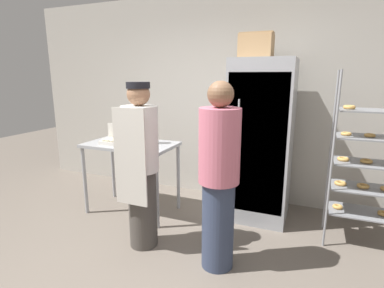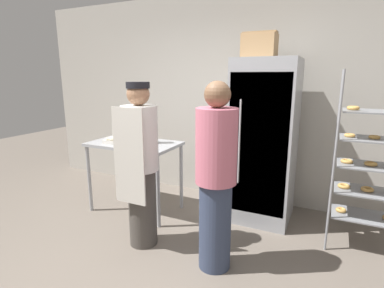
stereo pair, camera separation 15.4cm
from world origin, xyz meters
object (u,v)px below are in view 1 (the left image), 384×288
Objects in this scene: person_baker at (141,165)px; person_customer at (219,177)px; blender_pitcher at (149,132)px; cardboard_storage_box at (256,46)px; refrigerator at (261,141)px; baking_rack at (366,163)px; donut_box at (112,140)px.

person_baker is 0.81m from person_customer.
cardboard_storage_box is (1.18, 0.41, 1.00)m from blender_pitcher.
refrigerator is at bearing 49.49° from person_baker.
refrigerator is 5.12× the size of cardboard_storage_box.
refrigerator is at bearing 82.50° from person_customer.
person_baker is (-0.96, -1.13, -0.09)m from refrigerator.
cardboard_storage_box is 1.84m from person_baker.
person_customer is at bearing -3.14° from person_baker.
blender_pitcher is at bearing 114.03° from person_baker.
baking_rack is 1.54m from person_customer.
person_baker is (0.72, -0.51, -0.08)m from donut_box.
donut_box is (-2.76, -0.37, 0.07)m from baking_rack.
blender_pitcher is 0.81m from person_baker.
baking_rack is 4.76× the size of cardboard_storage_box.
baking_rack is at bearing 7.67° from donut_box.
baking_rack is at bearing -12.93° from refrigerator.
blender_pitcher is 1.60m from cardboard_storage_box.
person_baker is (-0.86, -1.13, -1.18)m from cardboard_storage_box.
donut_box is 0.15× the size of person_baker.
blender_pitcher is 0.19× the size of person_customer.
baking_rack is at bearing 36.84° from person_customer.
baking_rack is 1.06× the size of person_customer.
baking_rack reaches higher than donut_box.
donut_box is 0.14× the size of person_customer.
person_customer is (-0.05, -1.18, -1.18)m from cardboard_storage_box.
donut_box is at bearing -159.80° from refrigerator.
blender_pitcher is 0.19× the size of person_baker.
baking_rack is at bearing 23.30° from person_baker.
refrigerator reaches higher than person_customer.
refrigerator is 6.10× the size of blender_pitcher.
cardboard_storage_box reaches higher than person_baker.
person_customer reaches higher than blender_pitcher.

